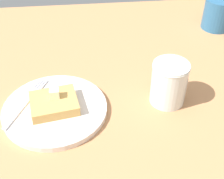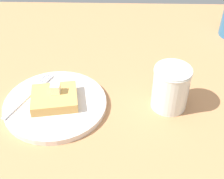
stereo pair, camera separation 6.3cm
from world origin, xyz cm
name	(u,v)px [view 2 (the right image)]	position (x,y,z in cm)	size (l,w,h in cm)	color
table_surface	(101,140)	(0.00, 0.00, 0.91)	(118.68, 118.68, 1.82)	#B77D50
plate	(55,104)	(8.28, 10.05, 2.53)	(21.56, 21.56, 1.25)	silver
toast_slice_center	(54,98)	(8.28, 10.05, 4.14)	(7.96, 9.37, 2.14)	tan
butter_pat_primary	(55,89)	(9.01, 9.74, 6.17)	(1.92, 1.73, 1.92)	#F8F0C5
fork	(31,93)	(10.99, 15.63, 3.25)	(15.14, 7.97, 0.36)	silver
syrup_jar	(171,89)	(9.38, -13.84, 6.33)	(7.64, 7.64, 9.46)	#42210B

